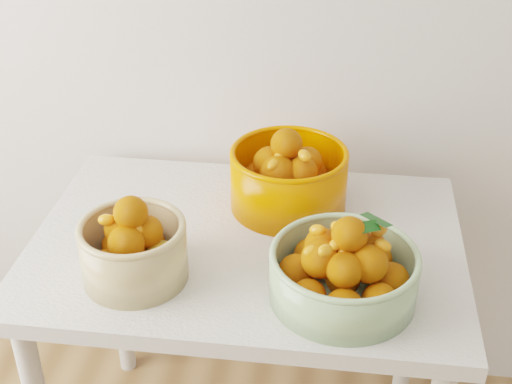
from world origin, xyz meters
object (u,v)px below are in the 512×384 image
table (247,272)px  bowl_cream (134,249)px  bowl_green (344,270)px  bowl_orange (288,177)px

table → bowl_cream: bearing=-142.0°
table → bowl_green: bowl_green is taller
table → bowl_green: bearing=-38.2°
table → bowl_orange: 0.25m
table → bowl_orange: (0.08, 0.16, 0.18)m
bowl_cream → bowl_orange: (0.30, 0.33, 0.01)m
bowl_orange → table: bearing=-116.7°
table → bowl_orange: size_ratio=2.98×
bowl_cream → bowl_green: 0.44m
table → bowl_orange: bearing=63.3°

